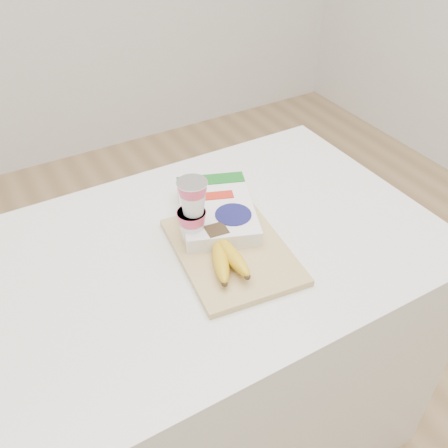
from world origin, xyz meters
The scene contains 6 objects.
room centered at (0.00, 0.00, 1.35)m, with size 4.00×4.00×4.00m.
table centered at (0.00, 0.00, 0.42)m, with size 1.11×0.74×0.83m, color white.
cutting_board centered at (0.03, -0.05, 0.84)m, with size 0.24×0.33×0.02m, color tan.
bananas centered at (-0.01, -0.08, 0.87)m, with size 0.10×0.18×0.05m.
yogurt_stack centered at (-0.03, 0.02, 0.94)m, with size 0.07×0.07×0.16m.
cereal_box centered at (0.06, 0.07, 0.86)m, with size 0.26×0.30×0.06m.
Camera 1 is at (-0.42, -0.79, 1.62)m, focal length 40.00 mm.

